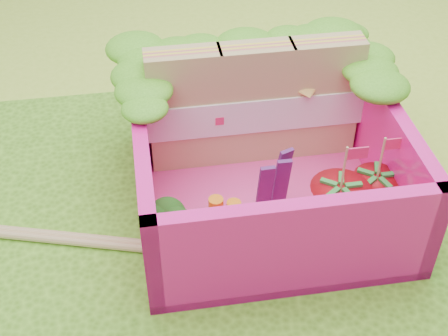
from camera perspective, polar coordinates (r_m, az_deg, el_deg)
name	(u,v)px	position (r m, az deg, el deg)	size (l,w,h in m)	color
ground	(186,230)	(3.20, -3.51, -5.63)	(14.00, 14.00, 0.00)	#ADD93D
placemat	(186,227)	(3.19, -3.52, -5.45)	(2.60, 2.60, 0.03)	#509020
bento_floor	(265,196)	(3.30, 3.73, -2.59)	(1.30, 1.30, 0.05)	#E93B90
bento_box	(267,160)	(3.14, 3.92, 0.76)	(1.30, 1.30, 0.55)	#FF1595
lettuce_ruffle	(250,53)	(3.34, 2.39, 10.47)	(1.43, 0.83, 0.11)	#429C1C
sandwich_stack	(255,104)	(3.34, 2.86, 5.85)	(1.24, 0.18, 0.68)	tan
broccoli	(173,225)	(2.85, -4.73, -5.22)	(0.32, 0.32, 0.27)	#72A44F
carrot_sticks	(224,221)	(2.94, 0.01, -4.86)	(0.16, 0.08, 0.28)	orange
purple_wedges	(275,184)	(3.05, 4.71, -1.49)	(0.17, 0.14, 0.38)	#3F164E
strawberry_left	(337,209)	(3.02, 10.33, -3.73)	(0.29, 0.29, 0.53)	red
strawberry_right	(374,194)	(3.18, 13.54, -2.29)	(0.23, 0.23, 0.47)	red
snap_peas	(367,201)	(3.28, 12.99, -2.97)	(0.32, 0.41, 0.05)	#57B037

